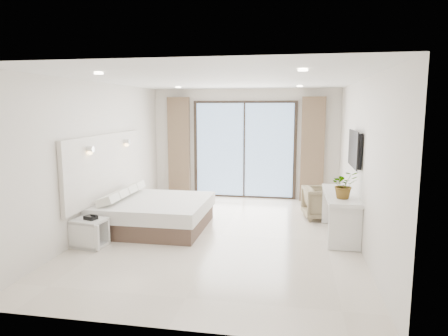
# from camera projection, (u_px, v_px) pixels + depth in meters

# --- Properties ---
(ground) EXTENTS (6.20, 6.20, 0.00)m
(ground) POSITION_uv_depth(u_px,v_px,m) (222.00, 235.00, 7.10)
(ground) COLOR beige
(ground) RESTS_ON ground
(room_shell) EXTENTS (4.62, 6.22, 2.72)m
(room_shell) POSITION_uv_depth(u_px,v_px,m) (219.00, 142.00, 7.65)
(room_shell) COLOR silver
(room_shell) RESTS_ON ground
(bed) EXTENTS (1.94, 1.84, 0.68)m
(bed) POSITION_uv_depth(u_px,v_px,m) (154.00, 213.00, 7.47)
(bed) COLOR brown
(bed) RESTS_ON ground
(nightstand) EXTENTS (0.55, 0.48, 0.45)m
(nightstand) POSITION_uv_depth(u_px,v_px,m) (89.00, 233.00, 6.48)
(nightstand) COLOR silver
(nightstand) RESTS_ON ground
(phone) EXTENTS (0.23, 0.20, 0.06)m
(phone) POSITION_uv_depth(u_px,v_px,m) (91.00, 218.00, 6.42)
(phone) COLOR black
(phone) RESTS_ON nightstand
(console_desk) EXTENTS (0.53, 1.69, 0.77)m
(console_desk) POSITION_uv_depth(u_px,v_px,m) (340.00, 205.00, 6.96)
(console_desk) COLOR silver
(console_desk) RESTS_ON ground
(plant) EXTENTS (0.51, 0.54, 0.36)m
(plant) POSITION_uv_depth(u_px,v_px,m) (344.00, 188.00, 6.51)
(plant) COLOR #33662D
(plant) RESTS_ON console_desk
(armchair) EXTENTS (0.76, 0.79, 0.72)m
(armchair) POSITION_uv_depth(u_px,v_px,m) (322.00, 201.00, 8.10)
(armchair) COLOR #89795A
(armchair) RESTS_ON ground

